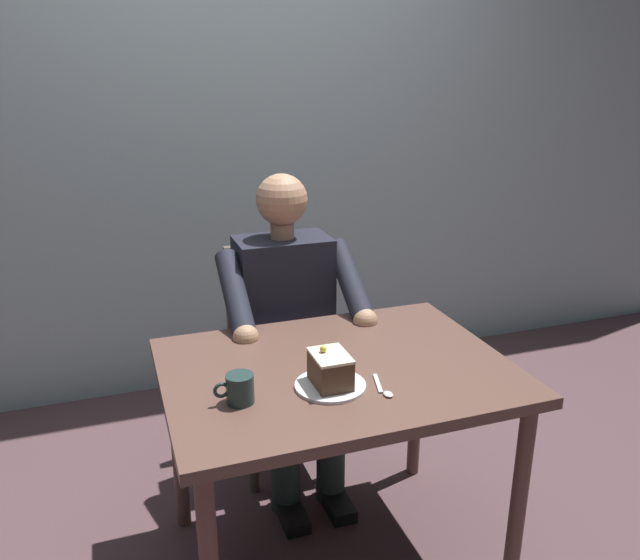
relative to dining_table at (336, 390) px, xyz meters
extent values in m
plane|color=#523A3E|center=(0.00, 0.00, -0.64)|extent=(14.00, 14.00, 0.00)
cube|color=#96AEB4|center=(0.00, -1.48, 0.86)|extent=(6.40, 0.12, 3.00)
cube|color=brown|center=(0.00, 0.00, 0.07)|extent=(1.06, 0.79, 0.04)
cylinder|color=brown|center=(-0.47, 0.33, -0.29)|extent=(0.05, 0.05, 0.71)
cylinder|color=brown|center=(-0.47, -0.33, -0.29)|extent=(0.05, 0.05, 0.71)
cylinder|color=brown|center=(0.47, -0.33, -0.29)|extent=(0.05, 0.05, 0.71)
cube|color=brown|center=(0.00, -0.61, -0.20)|extent=(0.42, 0.42, 0.04)
cube|color=brown|center=(0.00, -0.80, 0.04)|extent=(0.38, 0.04, 0.45)
cylinder|color=brown|center=(-0.18, -0.43, -0.42)|extent=(0.04, 0.04, 0.44)
cylinder|color=brown|center=(0.18, -0.43, -0.42)|extent=(0.04, 0.04, 0.44)
cylinder|color=brown|center=(-0.18, -0.79, -0.42)|extent=(0.04, 0.04, 0.44)
cylinder|color=brown|center=(0.18, -0.79, -0.42)|extent=(0.04, 0.04, 0.44)
cube|color=#20212D|center=(0.00, -0.59, 0.08)|extent=(0.36, 0.22, 0.53)
sphere|color=tan|center=(0.00, -0.59, 0.49)|extent=(0.19, 0.19, 0.19)
cylinder|color=tan|center=(0.00, -0.59, 0.37)|extent=(0.09, 0.09, 0.06)
cylinder|color=#20212D|center=(-0.22, -0.45, 0.20)|extent=(0.08, 0.33, 0.26)
sphere|color=tan|center=(-0.22, -0.29, 0.09)|extent=(0.09, 0.09, 0.09)
cylinder|color=#20212D|center=(0.22, -0.45, 0.20)|extent=(0.08, 0.33, 0.26)
sphere|color=tan|center=(0.22, -0.29, 0.09)|extent=(0.09, 0.09, 0.09)
cylinder|color=#25342E|center=(-0.09, -0.47, -0.20)|extent=(0.13, 0.38, 0.14)
cylinder|color=#25342E|center=(0.09, -0.47, -0.20)|extent=(0.13, 0.38, 0.14)
cylinder|color=#25342E|center=(-0.09, -0.29, -0.43)|extent=(0.11, 0.11, 0.42)
cube|color=black|center=(-0.09, -0.23, -0.62)|extent=(0.09, 0.22, 0.05)
cylinder|color=#25342E|center=(0.09, -0.29, -0.43)|extent=(0.11, 0.11, 0.42)
cube|color=black|center=(0.09, -0.23, -0.62)|extent=(0.09, 0.22, 0.05)
cylinder|color=silver|center=(0.07, 0.12, 0.09)|extent=(0.21, 0.21, 0.01)
cube|color=#503424|center=(0.07, 0.12, 0.14)|extent=(0.10, 0.13, 0.09)
cube|color=beige|center=(0.07, 0.12, 0.19)|extent=(0.10, 0.13, 0.01)
sphere|color=gold|center=(0.08, 0.10, 0.20)|extent=(0.02, 0.02, 0.02)
cylinder|color=#223534|center=(0.33, 0.12, 0.13)|extent=(0.08, 0.08, 0.08)
torus|color=#223534|center=(0.38, 0.12, 0.13)|extent=(0.05, 0.01, 0.05)
cylinder|color=black|center=(0.33, 0.12, 0.16)|extent=(0.07, 0.07, 0.01)
cube|color=silver|center=(-0.07, 0.15, 0.09)|extent=(0.04, 0.11, 0.01)
ellipsoid|color=silver|center=(-0.07, 0.22, 0.09)|extent=(0.03, 0.04, 0.01)
camera|label=1|loc=(0.62, 1.63, 0.96)|focal=35.18mm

